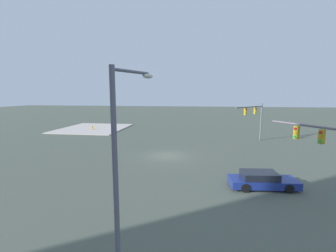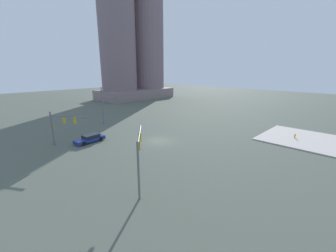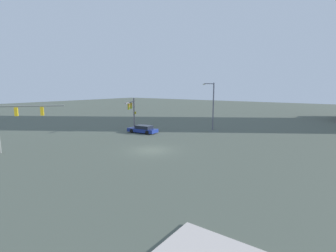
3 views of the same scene
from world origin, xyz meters
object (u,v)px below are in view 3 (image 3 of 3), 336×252
(streetlamp_curved_arm, at_px, (212,103))
(sedan_car_approaching, at_px, (143,129))
(traffic_signal_near_corner, at_px, (17,117))
(traffic_signal_opposite_side, at_px, (132,108))

(streetlamp_curved_arm, bearing_deg, sedan_car_approaching, -16.76)
(traffic_signal_near_corner, distance_m, sedan_car_approaching, 17.44)
(traffic_signal_near_corner, height_order, sedan_car_approaching, traffic_signal_near_corner)
(sedan_car_approaching, bearing_deg, streetlamp_curved_arm, -136.17)
(traffic_signal_near_corner, relative_size, streetlamp_curved_arm, 0.71)
(traffic_signal_opposite_side, xyz_separation_m, sedan_car_approaching, (3.62, -1.35, -3.01))
(traffic_signal_opposite_side, relative_size, sedan_car_approaching, 1.13)
(traffic_signal_opposite_side, height_order, streetlamp_curved_arm, streetlamp_curved_arm)
(traffic_signal_opposite_side, bearing_deg, traffic_signal_near_corner, -30.77)
(traffic_signal_near_corner, xyz_separation_m, traffic_signal_opposite_side, (-0.41, 18.16, -0.37))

